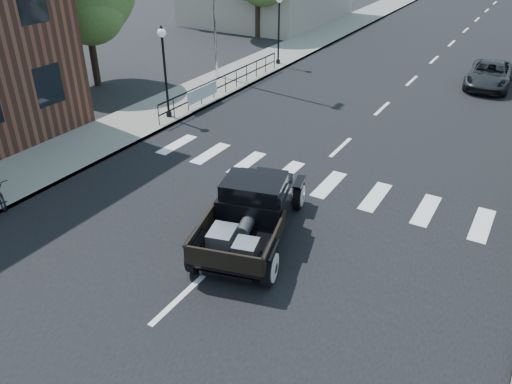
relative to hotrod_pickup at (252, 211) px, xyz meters
The scene contains 11 objects.
ground 0.89m from the hotrod_pickup, 155.12° to the right, with size 120.00×120.00×0.00m, color black.
road 14.95m from the hotrod_pickup, 90.62° to the left, with size 14.00×80.00×0.02m, color black.
road_markings 9.96m from the hotrod_pickup, 90.94° to the left, with size 12.00×60.00×0.06m, color silver, non-canonical shape.
sidewalk_left 17.27m from the hotrod_pickup, 120.13° to the left, with size 3.00×80.00×0.15m, color gray.
railing 12.42m from the hotrod_pickup, 126.94° to the left, with size 0.08×10.00×1.00m, color black, non-canonical shape.
banner 10.84m from the hotrod_pickup, 132.97° to the left, with size 0.04×2.20×0.60m, color silver, non-canonical shape.
lamp_post_b 9.84m from the hotrod_pickup, 142.65° to the left, with size 0.36×0.36×3.84m, color black, non-canonical shape.
lamp_post_c 17.76m from the hotrod_pickup, 115.99° to the left, with size 0.36×0.36×3.84m, color black, non-canonical shape.
big_tree_near 16.47m from the hotrod_pickup, 150.77° to the left, with size 5.05×5.05×7.42m, color #42682C, non-canonical shape.
hotrod_pickup is the anchor object (origin of this frame).
second_car 18.29m from the hotrod_pickup, 79.07° to the left, with size 2.07×4.48×1.24m, color black.
Camera 1 is at (6.11, -9.77, 7.97)m, focal length 35.00 mm.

